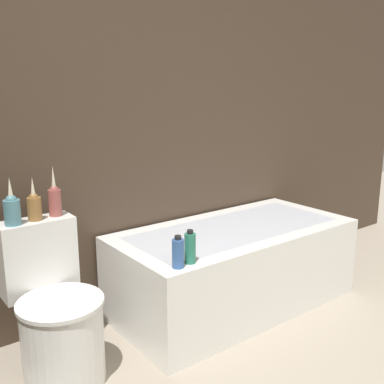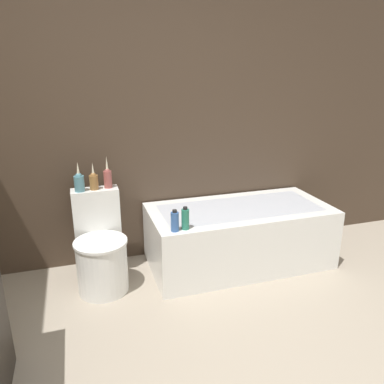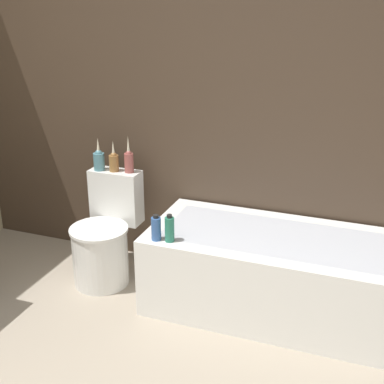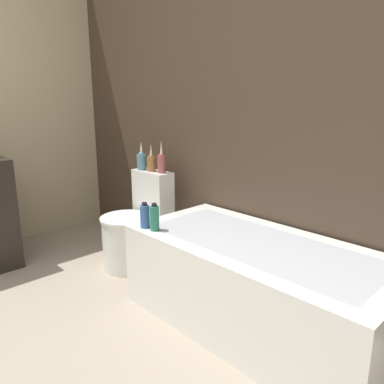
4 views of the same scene
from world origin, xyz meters
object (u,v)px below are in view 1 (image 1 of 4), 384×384
object	(u,v)px
vase_gold	(12,209)
shampoo_bottle_tall	(178,253)
toilet	(56,318)
shampoo_bottle_short	(190,248)
vase_bronze	(55,199)
bathtub	(234,266)
vase_silver	(34,206)

from	to	relation	value
vase_gold	shampoo_bottle_tall	xyz separation A→B (m)	(0.64, -0.46, -0.23)
toilet	shampoo_bottle_short	size ratio (longest dim) A/B	4.29
toilet	vase_bronze	xyz separation A→B (m)	(0.11, 0.21, 0.54)
bathtub	shampoo_bottle_short	bearing A→B (deg)	-153.43
vase_silver	vase_gold	bearing A→B (deg)	-172.32
vase_gold	bathtub	bearing A→B (deg)	-6.83
bathtub	vase_bronze	xyz separation A→B (m)	(-1.09, 0.19, 0.58)
toilet	shampoo_bottle_tall	size ratio (longest dim) A/B	4.54
toilet	vase_bronze	world-z (taller)	vase_bronze
bathtub	toilet	world-z (taller)	toilet
bathtub	toilet	xyz separation A→B (m)	(-1.20, -0.02, 0.04)
toilet	vase_gold	size ratio (longest dim) A/B	3.22
bathtub	vase_silver	bearing A→B (deg)	171.84
vase_bronze	shampoo_bottle_tall	size ratio (longest dim) A/B	1.57
shampoo_bottle_short	vase_silver	bearing A→B (deg)	143.10
shampoo_bottle_tall	shampoo_bottle_short	size ratio (longest dim) A/B	0.95
vase_bronze	shampoo_bottle_tall	bearing A→B (deg)	-49.29
toilet	vase_silver	distance (m)	0.56
toilet	shampoo_bottle_tall	xyz separation A→B (m)	(0.53, -0.28, 0.30)
shampoo_bottle_tall	vase_gold	bearing A→B (deg)	144.45
shampoo_bottle_short	shampoo_bottle_tall	bearing A→B (deg)	-172.00
vase_silver	shampoo_bottle_short	size ratio (longest dim) A/B	1.25
bathtub	shampoo_bottle_short	world-z (taller)	shampoo_bottle_short
vase_gold	shampoo_bottle_short	xyz separation A→B (m)	(0.73, -0.45, -0.23)
vase_silver	bathtub	bearing A→B (deg)	-8.16
vase_bronze	vase_silver	bearing A→B (deg)	-172.31
vase_bronze	bathtub	bearing A→B (deg)	-9.75
shampoo_bottle_tall	vase_bronze	bearing A→B (deg)	130.71
vase_silver	vase_bronze	size ratio (longest dim) A/B	0.85
vase_silver	shampoo_bottle_tall	size ratio (longest dim) A/B	1.32
bathtub	toilet	bearing A→B (deg)	-178.89
bathtub	vase_gold	size ratio (longest dim) A/B	6.69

